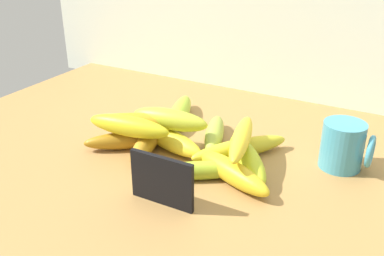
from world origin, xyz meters
TOP-DOWN VIEW (x-y plane):
  - counter_top at (0.00, 0.00)cm, footprint 110.00×76.00cm
  - chalkboard_sign at (6.01, -16.16)cm, footprint 11.00×1.80cm
  - coffee_mug at (28.49, 9.17)cm, footprint 9.06×7.56cm
  - banana_0 at (3.79, 7.04)cm, footprint 9.07×16.53cm
  - banana_1 at (10.78, 3.70)cm, footprint 15.18×18.11cm
  - banana_2 at (-2.39, -0.20)cm, footprint 17.28×8.88cm
  - banana_3 at (-6.24, -1.68)cm, footprint 7.74×17.95cm
  - banana_4 at (-9.80, -3.35)cm, footprint 15.81×13.88cm
  - banana_5 at (13.66, 0.40)cm, footprint 14.33×16.32cm
  - banana_6 at (7.66, -6.90)cm, footprint 16.29×12.01cm
  - banana_7 at (-7.52, 12.51)cm, footprint 10.21×19.09cm
  - banana_8 at (13.18, -5.27)cm, footprint 17.24×10.59cm
  - banana_9 at (-8.34, -1.94)cm, footprint 18.22×11.00cm
  - banana_10 at (12.42, -0.22)cm, footprint 7.65×18.31cm
  - banana_11 at (-8.78, -4.59)cm, footprint 17.34×5.77cm
  - banana_12 at (-2.74, 0.57)cm, footprint 15.96×5.70cm

SIDE VIEW (x-z plane):
  - counter_top at x=0.00cm, z-range 0.00..3.00cm
  - banana_6 at x=7.66cm, z-range 3.00..6.28cm
  - banana_4 at x=-9.80cm, z-range 3.00..6.51cm
  - banana_0 at x=3.79cm, z-range 3.00..6.61cm
  - banana_1 at x=10.78cm, z-range 3.00..6.66cm
  - banana_3 at x=-6.24cm, z-range 3.00..6.67cm
  - banana_8 at x=13.18cm, z-range 3.00..7.00cm
  - banana_7 at x=-7.52cm, z-range 3.00..7.04cm
  - banana_2 at x=-2.39cm, z-range 3.00..7.13cm
  - banana_5 at x=13.66cm, z-range 3.00..7.36cm
  - chalkboard_sign at x=6.01cm, z-range 2.66..11.06cm
  - coffee_mug at x=28.49cm, z-range 3.00..11.70cm
  - banana_9 at x=-8.34cm, z-range 6.51..10.19cm
  - banana_11 at x=-8.78cm, z-range 6.51..10.47cm
  - banana_10 at x=12.42cm, z-range 7.36..10.57cm
  - banana_12 at x=-2.74cm, z-range 7.13..11.25cm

